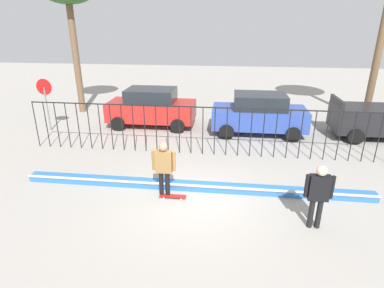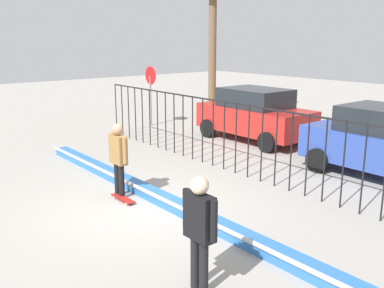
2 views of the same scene
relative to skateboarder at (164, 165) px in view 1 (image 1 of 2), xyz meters
The scene contains 9 objects.
ground_plane 1.35m from the skateboarder, ahead, with size 60.00×60.00×0.00m, color #9E9991.
bowl_coping_ledge 1.36m from the skateboarder, 31.31° to the left, with size 11.00×0.40×0.27m.
perimeter_fence 3.52m from the skateboarder, 76.15° to the left, with size 14.04×0.04×1.95m.
skateboarder is the anchor object (origin of this frame).
skateboard 1.03m from the skateboarder, 16.61° to the right, with size 0.80×0.20×0.07m.
camera_operator 4.28m from the skateboarder, 14.28° to the right, with size 0.71×0.27×1.76m.
parked_car_red 7.06m from the skateboarder, 106.75° to the left, with size 4.30×2.12×1.90m.
parked_car_blue 6.99m from the skateboarder, 62.60° to the left, with size 4.30×2.12×1.90m.
stop_sign 8.76m from the skateboarder, 141.22° to the left, with size 0.76×0.07×2.50m.
Camera 1 is at (1.01, -8.17, 5.02)m, focal length 29.57 mm.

